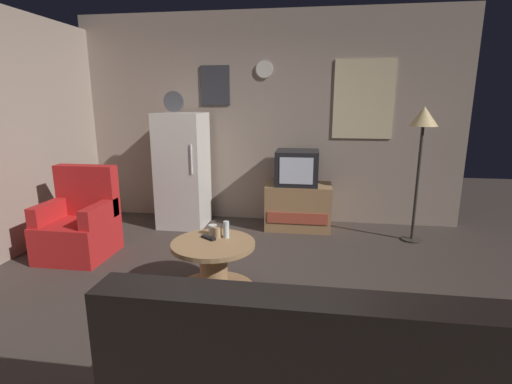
% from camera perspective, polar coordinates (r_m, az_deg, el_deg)
% --- Properties ---
extents(ground_plane, '(12.00, 12.00, 0.00)m').
position_cam_1_polar(ground_plane, '(3.34, -4.10, -16.24)').
color(ground_plane, '#3D332D').
extents(wall_with_art, '(5.20, 0.12, 2.79)m').
position_cam_1_polar(wall_with_art, '(5.32, 1.56, 10.74)').
color(wall_with_art, gray).
rests_on(wall_with_art, ground_plane).
extents(fridge, '(0.60, 0.62, 1.77)m').
position_cam_1_polar(fridge, '(5.18, -10.84, 3.23)').
color(fridge, silver).
rests_on(fridge, ground_plane).
extents(tv_stand, '(0.84, 0.53, 0.59)m').
position_cam_1_polar(tv_stand, '(5.08, 6.32, -2.10)').
color(tv_stand, '#9E754C').
rests_on(tv_stand, ground_plane).
extents(crt_tv, '(0.54, 0.51, 0.44)m').
position_cam_1_polar(crt_tv, '(4.97, 6.15, 3.65)').
color(crt_tv, black).
rests_on(crt_tv, tv_stand).
extents(standing_lamp, '(0.32, 0.32, 1.59)m').
position_cam_1_polar(standing_lamp, '(4.79, 23.59, 8.84)').
color(standing_lamp, '#332D28').
rests_on(standing_lamp, ground_plane).
extents(coffee_table, '(0.72, 0.72, 0.47)m').
position_cam_1_polar(coffee_table, '(3.41, -6.30, -11.16)').
color(coffee_table, '#9E754C').
rests_on(coffee_table, ground_plane).
extents(wine_glass, '(0.05, 0.05, 0.15)m').
position_cam_1_polar(wine_glass, '(3.39, -4.45, -5.59)').
color(wine_glass, silver).
rests_on(wine_glass, coffee_table).
extents(mug_ceramic_white, '(0.08, 0.08, 0.09)m').
position_cam_1_polar(mug_ceramic_white, '(3.48, -6.45, -5.60)').
color(mug_ceramic_white, silver).
rests_on(mug_ceramic_white, coffee_table).
extents(mug_ceramic_tan, '(0.08, 0.08, 0.09)m').
position_cam_1_polar(mug_ceramic_tan, '(3.43, -5.77, -5.91)').
color(mug_ceramic_tan, tan).
rests_on(mug_ceramic_tan, coffee_table).
extents(remote_control, '(0.15, 0.12, 0.02)m').
position_cam_1_polar(remote_control, '(3.39, -7.09, -6.77)').
color(remote_control, black).
rests_on(remote_control, coffee_table).
extents(armchair, '(0.68, 0.68, 0.96)m').
position_cam_1_polar(armchair, '(4.58, -24.77, -4.48)').
color(armchair, red).
rests_on(armchair, ground_plane).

